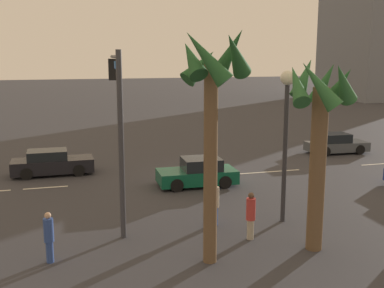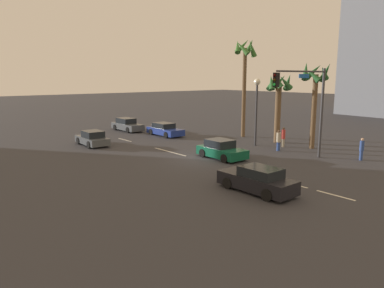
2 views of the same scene
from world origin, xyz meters
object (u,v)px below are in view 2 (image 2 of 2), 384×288
Objects in this scene: car_3 at (221,150)px; pedestrian_1 at (362,149)px; pedestrian_2 at (283,137)px; palm_tree_2 at (315,86)px; car_1 at (165,130)px; palm_tree_0 at (245,64)px; pedestrian_0 at (279,140)px; car_2 at (257,180)px; palm_tree_1 at (279,94)px; traffic_signal at (307,98)px; car_4 at (127,125)px; car_0 at (92,139)px; streetlamp at (257,99)px.

pedestrian_1 is (7.11, 7.47, 0.24)m from car_3.
pedestrian_2 is 5.07m from palm_tree_2.
palm_tree_0 reaches higher than car_1.
pedestrian_0 is at bearing -24.63° from palm_tree_0.
palm_tree_1 is at bearing 123.74° from car_2.
pedestrian_1 is at bearing 51.11° from traffic_signal.
car_4 reaches higher than car_2.
pedestrian_0 is 1.04× the size of pedestrian_1.
car_1 is 20.24m from car_2.
palm_tree_1 is at bearing 55.38° from car_0.
palm_tree_0 reaches higher than car_0.
car_2 is 1.10× the size of car_3.
car_3 is (11.69, -3.05, 0.03)m from car_1.
pedestrian_1 reaches higher than car_0.
palm_tree_2 reaches higher than streetlamp.
car_0 is at bearing -148.93° from traffic_signal.
car_0 is at bearing -133.43° from palm_tree_2.
car_3 is at bearing -136.80° from traffic_signal.
palm_tree_2 reaches higher than car_1.
pedestrian_1 is at bearing 90.30° from car_2.
pedestrian_2 reaches higher than car_1.
car_2 is at bearing -59.11° from pedestrian_2.
streetlamp reaches higher than pedestrian_0.
pedestrian_0 is at bearing -163.47° from pedestrian_1.
pedestrian_0 reaches higher than pedestrian_1.
car_4 is (-6.07, 7.00, 0.04)m from car_0.
palm_tree_1 reaches higher than car_0.
car_2 reaches higher than car_0.
pedestrian_2 is at bearing 114.96° from pedestrian_0.
streetlamp is (-6.23, 1.79, -0.37)m from traffic_signal.
pedestrian_1 is at bearing -15.49° from palm_tree_2.
car_4 is 21.22m from palm_tree_2.
car_4 is 16.48m from streetlamp.
car_4 is at bearing 166.17° from car_2.
car_1 is 10.58m from palm_tree_0.
palm_tree_0 is (5.31, 14.09, 6.73)m from car_0.
car_3 is 7.26m from traffic_signal.
car_1 is at bearing -135.03° from palm_tree_0.
palm_tree_2 is at bearing 22.75° from car_1.
car_3 is 2.30× the size of pedestrian_2.
car_2 is 0.74× the size of streetlamp.
car_1 is 0.70× the size of palm_tree_1.
traffic_signal reaches higher than streetlamp.
car_2 is at bearing -21.27° from car_1.
streetlamp is 9.59m from pedestrian_1.
pedestrian_1 is at bearing 9.59° from streetlamp.
pedestrian_0 is at bearing -6.47° from streetlamp.
streetlamp is at bearing 49.92° from car_0.
palm_tree_2 is (8.05, 0.03, -1.99)m from palm_tree_0.
palm_tree_0 is at bearing 166.67° from pedestrian_2.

